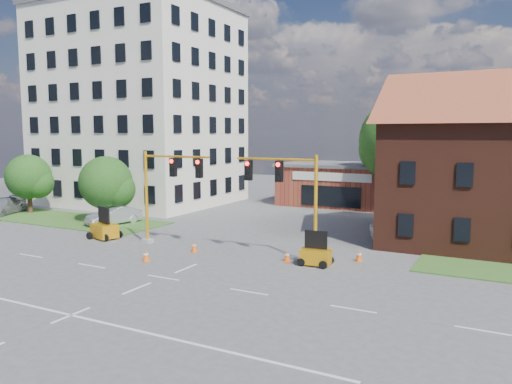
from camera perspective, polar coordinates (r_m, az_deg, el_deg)
ground at (r=26.40m, az=-10.56°, el=-9.60°), size 120.00×120.00×0.00m
grass_verge_nw at (r=47.15m, az=-22.32°, el=-2.74°), size 22.00×6.00×0.08m
lane_markings at (r=24.22m, az=-15.02°, el=-11.21°), size 60.00×36.00×0.01m
office_block at (r=55.06m, az=-13.19°, el=9.60°), size 18.40×15.40×20.60m
brick_shop at (r=52.54m, az=9.96°, el=0.92°), size 12.40×8.40×4.30m
tree_large at (r=47.79m, az=16.94°, el=5.28°), size 8.38×7.98×10.68m
tree_nw_front at (r=42.61m, az=-16.50°, el=0.83°), size 4.56×4.35×5.52m
tree_nw_rear at (r=50.37m, az=-24.33°, el=1.42°), size 4.32×4.11×5.46m
signal_mast_west at (r=32.94m, az=-10.25°, el=0.60°), size 5.30×0.60×6.20m
signal_mast_east at (r=28.48m, az=3.75°, el=-0.25°), size 5.30×0.60×6.20m
trailer_west at (r=36.68m, az=-16.94°, el=-4.09°), size 2.21×1.82×2.17m
trailer_east at (r=28.38m, az=6.85°, el=-7.15°), size 1.76×1.26×1.88m
cone_a at (r=29.74m, az=-12.47°, el=-7.12°), size 0.40×0.40×0.70m
cone_b at (r=31.52m, az=-7.07°, el=-6.22°), size 0.40×0.40×0.70m
cone_c at (r=29.01m, az=3.56°, el=-7.32°), size 0.40×0.40×0.70m
cone_d at (r=29.65m, az=11.69°, el=-7.14°), size 0.40×0.40×0.70m
pickup_white at (r=35.96m, az=17.12°, el=-4.20°), size 5.87×4.06×1.49m
sedan_silver_front at (r=42.04m, az=-15.94°, el=-2.62°), size 2.63×4.76×1.48m
sedan_silver_rear at (r=50.90m, az=-26.89°, el=-1.48°), size 3.86×5.65×1.52m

